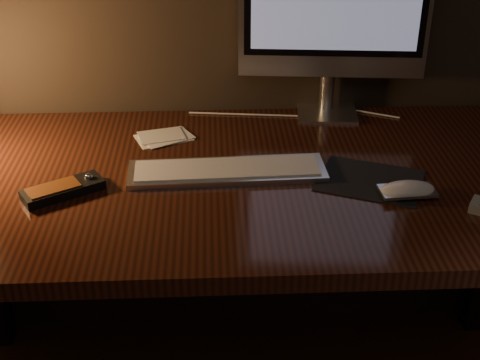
{
  "coord_description": "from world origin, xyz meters",
  "views": [
    {
      "loc": [
        -0.08,
        0.54,
        1.46
      ],
      "look_at": [
        -0.02,
        1.73,
        0.8
      ],
      "focal_mm": 50.0,
      "sensor_mm": 36.0,
      "label": 1
    }
  ],
  "objects_px": {
    "desk": "(246,207)",
    "media_remote": "(63,189)",
    "keyboard": "(227,170)",
    "mouse": "(407,191)",
    "monitor": "(335,4)"
  },
  "relations": [
    {
      "from": "keyboard",
      "to": "media_remote",
      "type": "distance_m",
      "value": 0.36
    },
    {
      "from": "desk",
      "to": "monitor",
      "type": "relative_size",
      "value": 3.18
    },
    {
      "from": "monitor",
      "to": "desk",
      "type": "bearing_deg",
      "value": -126.34
    },
    {
      "from": "monitor",
      "to": "media_remote",
      "type": "relative_size",
      "value": 2.81
    },
    {
      "from": "monitor",
      "to": "media_remote",
      "type": "xyz_separation_m",
      "value": [
        -0.63,
        -0.4,
        -0.29
      ]
    },
    {
      "from": "monitor",
      "to": "keyboard",
      "type": "height_order",
      "value": "monitor"
    },
    {
      "from": "keyboard",
      "to": "mouse",
      "type": "xyz_separation_m",
      "value": [
        0.38,
        -0.12,
        0.0
      ]
    },
    {
      "from": "desk",
      "to": "keyboard",
      "type": "distance_m",
      "value": 0.16
    },
    {
      "from": "keyboard",
      "to": "media_remote",
      "type": "relative_size",
      "value": 2.47
    },
    {
      "from": "monitor",
      "to": "keyboard",
      "type": "distance_m",
      "value": 0.51
    },
    {
      "from": "desk",
      "to": "media_remote",
      "type": "distance_m",
      "value": 0.44
    },
    {
      "from": "monitor",
      "to": "keyboard",
      "type": "bearing_deg",
      "value": -125.34
    },
    {
      "from": "desk",
      "to": "media_remote",
      "type": "height_order",
      "value": "media_remote"
    },
    {
      "from": "mouse",
      "to": "media_remote",
      "type": "xyz_separation_m",
      "value": [
        -0.73,
        0.04,
        0.0
      ]
    },
    {
      "from": "desk",
      "to": "mouse",
      "type": "relative_size",
      "value": 13.74
    }
  ]
}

